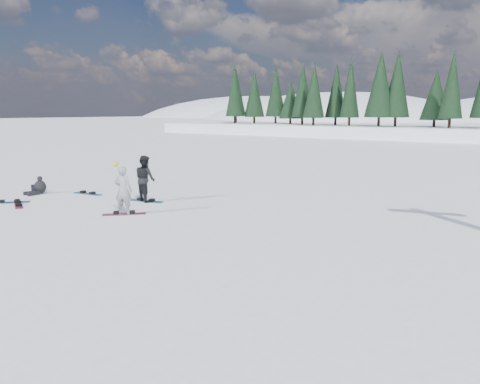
% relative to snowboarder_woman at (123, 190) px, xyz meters
% --- Properties ---
extents(ground, '(420.00, 420.00, 0.00)m').
position_rel_snowboarder_woman_xyz_m(ground, '(-1.04, -0.79, -0.88)').
color(ground, white).
rests_on(ground, ground).
extents(snowboarder_woman, '(0.75, 0.66, 1.88)m').
position_rel_snowboarder_woman_xyz_m(snowboarder_woman, '(0.00, 0.00, 0.00)').
color(snowboarder_woman, '#A3A3A8').
rests_on(snowboarder_woman, ground).
extents(snowboarder_man, '(1.06, 0.91, 1.88)m').
position_rel_snowboarder_woman_xyz_m(snowboarder_man, '(-1.21, 2.12, 0.06)').
color(snowboarder_man, black).
rests_on(snowboarder_man, ground).
extents(seated_rider, '(0.62, 0.96, 0.79)m').
position_rel_snowboarder_woman_xyz_m(seated_rider, '(-6.31, 0.53, -0.58)').
color(seated_rider, black).
rests_on(seated_rider, ground).
extents(gear_bag, '(0.51, 0.39, 0.30)m').
position_rel_snowboarder_woman_xyz_m(gear_bag, '(-7.01, 0.78, -0.73)').
color(gear_bag, black).
rests_on(gear_bag, ground).
extents(snowboard_woman, '(1.25, 1.27, 0.03)m').
position_rel_snowboarder_woman_xyz_m(snowboard_woman, '(0.00, 0.00, -0.86)').
color(snowboard_woman, '#982147').
rests_on(snowboard_woman, ground).
extents(snowboard_man, '(1.52, 0.61, 0.03)m').
position_rel_snowboarder_woman_xyz_m(snowboard_man, '(-1.21, 2.12, -0.86)').
color(snowboard_man, '#16657E').
rests_on(snowboard_man, ground).
extents(snowboard_loose_b, '(1.47, 0.91, 0.03)m').
position_rel_snowboarder_woman_xyz_m(snowboard_loose_b, '(-4.56, -1.39, -0.86)').
color(snowboard_loose_b, maroon).
rests_on(snowboard_loose_b, ground).
extents(snowboard_loose_a, '(1.19, 1.32, 0.03)m').
position_rel_snowboarder_woman_xyz_m(snowboard_loose_a, '(-5.36, -1.32, -0.86)').
color(snowboard_loose_a, '#1B4299').
rests_on(snowboard_loose_a, ground).
extents(snowboard_loose_c, '(1.53, 0.51, 0.03)m').
position_rel_snowboarder_woman_xyz_m(snowboard_loose_c, '(-4.54, 1.75, -0.86)').
color(snowboard_loose_c, '#1C479F').
rests_on(snowboard_loose_c, ground).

